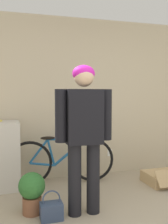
{
  "coord_description": "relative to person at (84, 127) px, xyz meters",
  "views": [
    {
      "loc": [
        -1.16,
        -1.74,
        1.39
      ],
      "look_at": [
        -0.32,
        1.05,
        1.17
      ],
      "focal_mm": 42.0,
      "sensor_mm": 36.0,
      "label": 1
    }
  ],
  "objects": [
    {
      "name": "potted_plant",
      "position": [
        -0.57,
        0.17,
        -0.73
      ],
      "size": [
        0.31,
        0.31,
        0.48
      ],
      "color": "brown",
      "rests_on": "ground_plane"
    },
    {
      "name": "handbag",
      "position": [
        -0.38,
        -0.04,
        -0.9
      ],
      "size": [
        0.24,
        0.16,
        0.33
      ],
      "color": "#334260",
      "rests_on": "ground_plane"
    },
    {
      "name": "cardboard_box",
      "position": [
        1.45,
        0.61,
        -0.92
      ],
      "size": [
        0.53,
        0.55,
        0.26
      ],
      "color": "tan",
      "rests_on": "ground_plane"
    },
    {
      "name": "wall_back",
      "position": [
        0.32,
        1.39,
        0.3
      ],
      "size": [
        8.0,
        0.07,
        2.6
      ],
      "color": "beige",
      "rests_on": "ground_plane"
    },
    {
      "name": "bicycle",
      "position": [
        -0.04,
        1.07,
        -0.64
      ],
      "size": [
        1.63,
        0.46,
        0.74
      ],
      "rotation": [
        0.0,
        0.0,
        -0.1
      ],
      "color": "black",
      "rests_on": "ground_plane"
    },
    {
      "name": "person",
      "position": [
        0.0,
        0.0,
        0.0
      ],
      "size": [
        0.66,
        0.26,
        1.7
      ],
      "rotation": [
        0.0,
        0.0,
        -0.03
      ],
      "color": "black",
      "rests_on": "ground_plane"
    }
  ]
}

